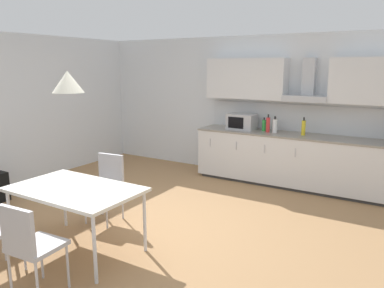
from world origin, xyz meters
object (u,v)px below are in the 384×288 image
at_px(chair_far_left, 107,181).
at_px(chair_near_right, 29,241).
at_px(pendant_lamp, 68,82).
at_px(bottle_green, 264,125).
at_px(bottle_white, 275,126).
at_px(microwave, 242,122).
at_px(bottle_yellow, 303,128).
at_px(bottle_red, 268,125).
at_px(dining_table, 75,192).

bearing_deg(chair_far_left, chair_near_right, -68.30).
distance_m(chair_far_left, pendant_lamp, 1.58).
relative_size(bottle_green, chair_near_right, 0.27).
xyz_separation_m(bottle_white, pendant_lamp, (-1.02, -3.47, 0.84)).
distance_m(bottle_green, chair_near_right, 4.41).
xyz_separation_m(bottle_green, chair_far_left, (-1.12, -2.74, -0.46)).
height_order(bottle_white, pendant_lamp, pendant_lamp).
height_order(microwave, bottle_yellow, bottle_yellow).
distance_m(microwave, chair_near_right, 4.33).
bearing_deg(bottle_red, bottle_white, 8.75).
distance_m(bottle_yellow, dining_table, 3.81).
relative_size(bottle_yellow, dining_table, 0.21).
bearing_deg(bottle_white, pendant_lamp, -106.31).
xyz_separation_m(microwave, bottle_red, (0.50, -0.03, -0.01)).
height_order(bottle_yellow, chair_far_left, bottle_yellow).
bearing_deg(bottle_yellow, bottle_red, -176.63).
bearing_deg(microwave, bottle_green, 8.63).
relative_size(microwave, dining_table, 0.34).
xyz_separation_m(bottle_green, bottle_yellow, (0.70, -0.06, 0.03)).
bearing_deg(bottle_green, chair_far_left, -112.22).
bearing_deg(bottle_white, bottle_red, -171.25).
distance_m(dining_table, pendant_lamp, 1.17).
bearing_deg(chair_near_right, bottle_red, 82.26).
distance_m(chair_far_left, chair_near_right, 1.75).
relative_size(bottle_red, chair_near_right, 0.36).
distance_m(bottle_white, chair_far_left, 3.02).
bearing_deg(chair_near_right, bottle_yellow, 74.74).
relative_size(bottle_red, dining_table, 0.22).
xyz_separation_m(bottle_red, bottle_white, (0.11, 0.02, -0.01)).
bearing_deg(bottle_yellow, bottle_green, 175.13).
bearing_deg(bottle_red, pendant_lamp, -104.62).
height_order(dining_table, pendant_lamp, pendant_lamp).
bearing_deg(pendant_lamp, bottle_yellow, 66.81).
bearing_deg(dining_table, bottle_green, 77.39).
relative_size(chair_far_left, pendant_lamp, 2.72).
bearing_deg(bottle_white, chair_near_right, -99.21).
xyz_separation_m(bottle_green, pendant_lamp, (-0.79, -3.55, 0.86)).
height_order(dining_table, chair_far_left, chair_far_left).
relative_size(microwave, chair_far_left, 0.55).
relative_size(bottle_red, chair_far_left, 0.36).
bearing_deg(dining_table, pendant_lamp, 90.00).
distance_m(bottle_red, bottle_green, 0.15).
relative_size(microwave, chair_near_right, 0.55).
height_order(microwave, pendant_lamp, pendant_lamp).
distance_m(bottle_red, pendant_lamp, 3.67).
bearing_deg(chair_far_left, bottle_red, 65.13).
bearing_deg(dining_table, chair_near_right, -68.41).
height_order(microwave, dining_table, microwave).
xyz_separation_m(bottle_red, bottle_green, (-0.11, 0.09, -0.03)).
distance_m(microwave, pendant_lamp, 3.61).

